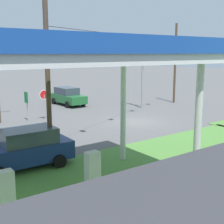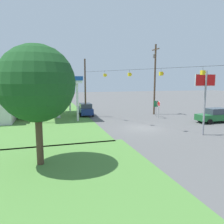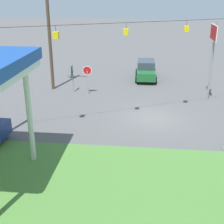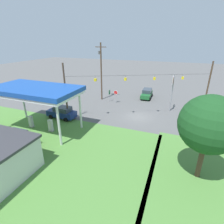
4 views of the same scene
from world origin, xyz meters
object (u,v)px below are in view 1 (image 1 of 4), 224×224
at_px(gas_station_canopy, 48,53).
at_px(route_sign, 26,100).
at_px(car_at_pumps_front, 25,148).
at_px(stop_sign_roadside, 44,98).
at_px(fuel_pump_near, 93,173).
at_px(car_on_crossroad, 68,96).
at_px(fuel_pump_far, 6,196).
at_px(stop_sign_overhead, 142,62).

height_order(gas_station_canopy, route_sign, gas_station_canopy).
height_order(car_at_pumps_front, stop_sign_roadside, stop_sign_roadside).
bearing_deg(stop_sign_roadside, gas_station_canopy, -112.97).
height_order(fuel_pump_near, car_on_crossroad, car_on_crossroad).
bearing_deg(car_at_pumps_front, route_sign, -109.93).
relative_size(gas_station_canopy, fuel_pump_far, 6.85).
xyz_separation_m(car_on_crossroad, stop_sign_overhead, (-5.13, 6.02, 3.68)).
relative_size(gas_station_canopy, car_on_crossroad, 2.38).
bearing_deg(car_on_crossroad, gas_station_canopy, -30.76).
bearing_deg(stop_sign_roadside, car_at_pumps_front, -118.85).
relative_size(car_on_crossroad, stop_sign_roadside, 1.95).
bearing_deg(stop_sign_overhead, car_on_crossroad, -49.57).
bearing_deg(gas_station_canopy, stop_sign_overhead, -140.18).
bearing_deg(fuel_pump_near, gas_station_canopy, 0.05).
bearing_deg(stop_sign_roadside, stop_sign_overhead, -3.09).
bearing_deg(car_on_crossroad, fuel_pump_far, -34.42).
bearing_deg(car_at_pumps_front, gas_station_canopy, 84.63).
bearing_deg(fuel_pump_near, stop_sign_overhead, -137.01).
distance_m(fuel_pump_near, stop_sign_overhead, 20.13).
bearing_deg(stop_sign_roadside, fuel_pump_near, -106.81).
distance_m(gas_station_canopy, car_on_crossroad, 22.86).
bearing_deg(route_sign, gas_station_canopy, 72.42).
height_order(fuel_pump_near, route_sign, route_sign).
relative_size(car_at_pumps_front, stop_sign_roadside, 1.87).
xyz_separation_m(fuel_pump_far, stop_sign_roadside, (-7.66, -14.03, 1.01)).
relative_size(fuel_pump_near, car_on_crossroad, 0.35).
bearing_deg(fuel_pump_near, car_on_crossroad, -115.55).
distance_m(gas_station_canopy, route_sign, 15.51).
distance_m(stop_sign_overhead, route_sign, 12.01).
xyz_separation_m(gas_station_canopy, stop_sign_roadside, (-5.95, -14.03, -3.69)).
distance_m(fuel_pump_near, fuel_pump_far, 3.42).
bearing_deg(fuel_pump_far, car_at_pumps_front, -118.10).
bearing_deg(gas_station_canopy, fuel_pump_far, -0.05).
relative_size(gas_station_canopy, route_sign, 4.82).
bearing_deg(stop_sign_overhead, fuel_pump_far, 37.01).
height_order(fuel_pump_far, car_on_crossroad, car_on_crossroad).
bearing_deg(route_sign, car_at_pumps_front, 68.40).
xyz_separation_m(fuel_pump_near, car_at_pumps_front, (1.19, -4.17, 0.18)).
distance_m(car_on_crossroad, stop_sign_roadside, 7.52).
height_order(gas_station_canopy, stop_sign_overhead, stop_sign_overhead).
bearing_deg(gas_station_canopy, route_sign, -107.58).
height_order(stop_sign_roadside, route_sign, stop_sign_roadside).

